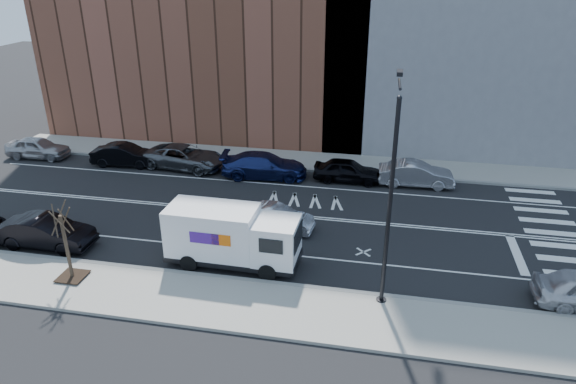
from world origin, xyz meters
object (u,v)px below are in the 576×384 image
at_px(fedex_van, 232,236).
at_px(far_parked_b, 125,155).
at_px(far_parked_a, 38,148).
at_px(driving_sedan, 276,218).

height_order(fedex_van, far_parked_b, fedex_van).
distance_m(far_parked_a, far_parked_b, 7.13).
bearing_deg(fedex_van, driving_sedan, 72.28).
relative_size(far_parked_a, far_parked_b, 0.98).
bearing_deg(fedex_van, far_parked_b, 136.44).
bearing_deg(far_parked_a, fedex_van, -123.29).
bearing_deg(driving_sedan, fedex_van, 166.77).
xyz_separation_m(far_parked_b, driving_sedan, (12.67, -7.38, -0.10)).
relative_size(far_parked_b, driving_sedan, 1.14).
height_order(far_parked_a, far_parked_b, far_parked_a).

